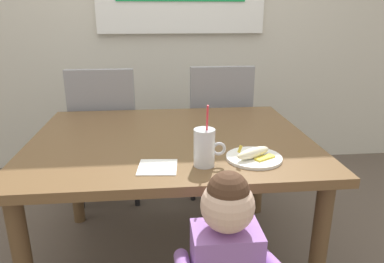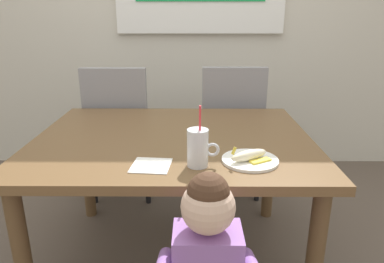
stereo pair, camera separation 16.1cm
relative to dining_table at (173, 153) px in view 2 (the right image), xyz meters
name	(u,v)px [view 2 (the right image)]	position (x,y,z in m)	size (l,w,h in m)	color
ground_plane	(175,258)	(0.00, 0.00, -0.63)	(24.00, 24.00, 0.00)	brown
dining_table	(173,153)	(0.00, 0.00, 0.00)	(1.34, 1.06, 0.72)	brown
dining_chair_left	(120,126)	(-0.41, 0.71, -0.09)	(0.44, 0.45, 0.96)	gray
dining_chair_right	(231,124)	(0.37, 0.75, -0.09)	(0.44, 0.45, 0.96)	gray
toddler_standing	(207,261)	(0.15, -0.68, -0.10)	(0.33, 0.24, 0.84)	#3F4760
milk_cup	(198,150)	(0.12, -0.35, 0.15)	(0.13, 0.08, 0.25)	silver
snack_plate	(250,160)	(0.33, -0.31, 0.09)	(0.23, 0.23, 0.01)	white
peeled_banana	(249,155)	(0.32, -0.32, 0.12)	(0.18, 0.14, 0.07)	#F4EAC6
paper_napkin	(151,166)	(-0.07, -0.36, 0.09)	(0.15, 0.15, 0.00)	white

